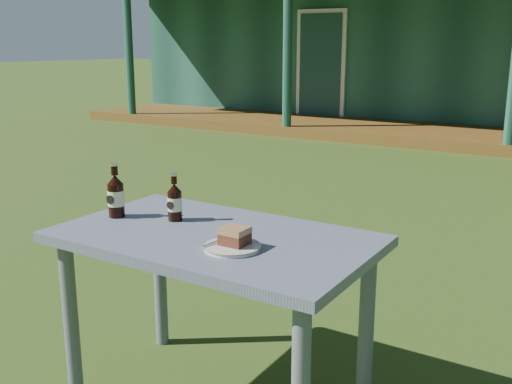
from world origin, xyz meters
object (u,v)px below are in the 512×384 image
Objects in this scene: cake_slice at (235,236)px; cafe_table at (214,259)px; cola_bottle_far at (116,196)px; cola_bottle_near at (175,202)px; plate at (232,247)px.

cafe_table is at bearing 149.73° from cake_slice.
cola_bottle_far is (-0.48, -0.03, 0.19)m from cafe_table.
cake_slice is at bearing -21.17° from cola_bottle_near.
cola_bottle_far reaches higher than cafe_table.
cafe_table is 0.22m from plate.
cake_slice is (0.00, 0.01, 0.04)m from plate.
cola_bottle_near is at bearing 157.12° from plate.
plate is at bearing -22.88° from cola_bottle_near.
cola_bottle_far reaches higher than plate.
plate is at bearing -33.94° from cafe_table.
cola_bottle_far is (-0.63, 0.07, 0.05)m from cake_slice.
cake_slice is 0.47× the size of cola_bottle_near.
plate is 0.90× the size of cola_bottle_far.
cafe_table is 0.23m from cake_slice.
cola_bottle_near is at bearing 20.21° from cola_bottle_far.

